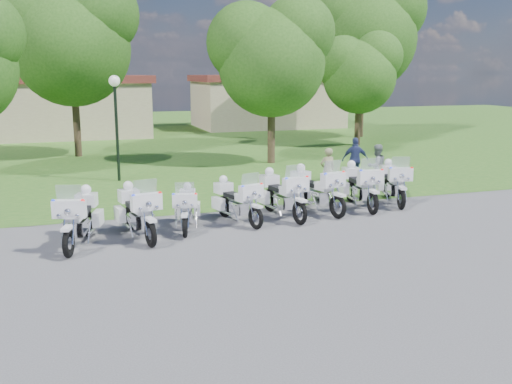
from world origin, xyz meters
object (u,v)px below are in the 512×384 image
object	(u,v)px
motorcycle_6	(360,185)
motorcycle_7	(393,182)
motorcycle_0	(79,217)
motorcycle_5	(316,189)
motorcycle_4	(282,194)
bystander_c	(355,160)
motorcycle_1	(138,211)
bystander_a	(327,170)
motorcycle_3	(237,200)
motorcycle_2	(187,207)
lamp_post	(115,102)
bystander_b	(377,166)

from	to	relation	value
motorcycle_6	motorcycle_7	size ratio (longest dim) A/B	1.06
motorcycle_0	motorcycle_5	bearing A→B (deg)	-153.00
motorcycle_4	motorcycle_7	distance (m)	4.26
motorcycle_4	motorcycle_6	bearing A→B (deg)	179.51
motorcycle_5	bystander_c	world-z (taller)	bystander_c
motorcycle_1	motorcycle_7	bearing A→B (deg)	179.79
bystander_a	motorcycle_7	bearing A→B (deg)	119.91
motorcycle_1	motorcycle_7	xyz separation A→B (m)	(8.57, 1.53, -0.01)
motorcycle_3	motorcycle_2	bearing A→B (deg)	-6.91
motorcycle_1	bystander_c	size ratio (longest dim) A/B	1.41
lamp_post	bystander_c	distance (m)	9.70
motorcycle_4	motorcycle_7	bearing A→B (deg)	179.99
motorcycle_1	motorcycle_7	world-z (taller)	motorcycle_1
motorcycle_3	motorcycle_4	distance (m)	1.47
motorcycle_4	motorcycle_3	bearing A→B (deg)	-1.70
motorcycle_2	motorcycle_7	bearing A→B (deg)	-156.92
motorcycle_7	bystander_c	bearing A→B (deg)	-81.72
motorcycle_5	lamp_post	world-z (taller)	lamp_post
motorcycle_1	bystander_a	xyz separation A→B (m)	(7.17, 3.68, 0.11)
motorcycle_1	lamp_post	bearing A→B (deg)	-101.79
motorcycle_2	motorcycle_5	bearing A→B (deg)	-155.59
motorcycle_6	bystander_b	distance (m)	3.33
motorcycle_1	motorcycle_4	xyz separation A→B (m)	(4.36, 0.87, 0.01)
motorcycle_4	bystander_a	xyz separation A→B (m)	(2.82, 2.81, 0.10)
motorcycle_7	lamp_post	size ratio (longest dim) A/B	0.58
motorcycle_0	motorcycle_1	distance (m)	1.48
motorcycle_7	bystander_c	distance (m)	3.77
motorcycle_0	motorcycle_1	size ratio (longest dim) A/B	0.99
motorcycle_3	bystander_c	world-z (taller)	bystander_c
motorcycle_4	motorcycle_1	bearing A→B (deg)	2.49
motorcycle_7	bystander_a	size ratio (longest dim) A/B	1.49
motorcycle_0	motorcycle_3	world-z (taller)	motorcycle_0
motorcycle_6	motorcycle_7	world-z (taller)	motorcycle_6
motorcycle_5	motorcycle_6	xyz separation A→B (m)	(1.60, 0.12, -0.00)
motorcycle_5	motorcycle_4	bearing A→B (deg)	-0.62
lamp_post	bystander_c	size ratio (longest dim) A/B	2.37
motorcycle_1	lamp_post	distance (m)	8.73
motorcycle_0	motorcycle_7	world-z (taller)	motorcycle_0
motorcycle_3	motorcycle_7	distance (m)	5.73
motorcycle_1	motorcycle_2	size ratio (longest dim) A/B	1.18
motorcycle_6	motorcycle_4	bearing A→B (deg)	14.39
motorcycle_1	lamp_post	xyz separation A→B (m)	(0.22, 8.38, 2.44)
motorcycle_3	motorcycle_5	world-z (taller)	motorcycle_5
bystander_a	bystander_c	bearing A→B (deg)	-144.11
motorcycle_3	motorcycle_7	world-z (taller)	motorcycle_7
motorcycle_5	motorcycle_7	world-z (taller)	motorcycle_5
motorcycle_5	motorcycle_2	bearing A→B (deg)	-4.00
motorcycle_2	motorcycle_4	bearing A→B (deg)	-157.03
motorcycle_0	motorcycle_7	bearing A→B (deg)	-154.27
motorcycle_4	motorcycle_0	bearing A→B (deg)	1.88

